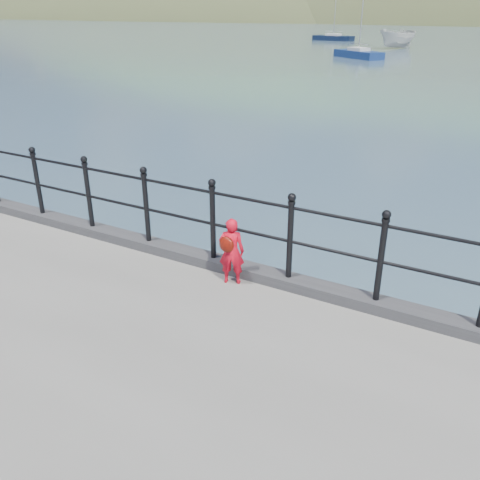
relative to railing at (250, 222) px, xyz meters
The scene contains 7 objects.
ground 1.83m from the railing, 90.00° to the left, with size 600.00×600.00×0.00m, color #2D4251.
kerb 0.75m from the railing, 140.53° to the right, with size 60.00×0.30×0.15m, color #28282B.
railing is the anchor object (origin of this frame).
child 0.46m from the railing, 113.65° to the right, with size 0.41×0.36×0.95m.
launch_white 61.85m from the railing, 101.82° to the left, with size 2.21×5.88×2.27m, color beige.
sailboat_port 47.63m from the railing, 105.59° to the left, with size 5.72×4.74×8.30m.
sailboat_left 77.20m from the railing, 109.07° to the left, with size 6.39×2.73×8.78m.
Camera 1 is at (3.01, -5.75, 4.47)m, focal length 38.00 mm.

